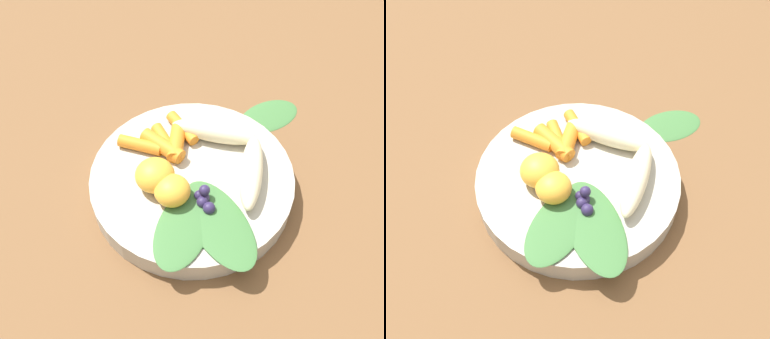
% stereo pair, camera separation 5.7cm
% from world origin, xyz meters
% --- Properties ---
extents(ground_plane, '(2.40, 2.40, 0.00)m').
position_xyz_m(ground_plane, '(0.00, 0.00, 0.00)').
color(ground_plane, brown).
extents(bowl, '(0.25, 0.25, 0.03)m').
position_xyz_m(bowl, '(0.00, 0.00, 0.02)').
color(bowl, '#B2AD9E').
rests_on(bowl, ground_plane).
extents(banana_peeled_left, '(0.11, 0.03, 0.03)m').
position_xyz_m(banana_peeled_left, '(-0.01, -0.07, 0.04)').
color(banana_peeled_left, beige).
rests_on(banana_peeled_left, bowl).
extents(banana_peeled_right, '(0.04, 0.12, 0.03)m').
position_xyz_m(banana_peeled_right, '(-0.07, -0.01, 0.04)').
color(banana_peeled_right, beige).
rests_on(banana_peeled_right, bowl).
extents(orange_segment_near, '(0.04, 0.04, 0.03)m').
position_xyz_m(orange_segment_near, '(0.01, 0.04, 0.05)').
color(orange_segment_near, '#F4A833').
rests_on(orange_segment_near, bowl).
extents(orange_segment_far, '(0.05, 0.05, 0.04)m').
position_xyz_m(orange_segment_far, '(0.04, 0.03, 0.05)').
color(orange_segment_far, '#F4A833').
rests_on(orange_segment_far, bowl).
extents(carrot_front, '(0.05, 0.05, 0.02)m').
position_xyz_m(carrot_front, '(0.03, -0.07, 0.04)').
color(carrot_front, orange).
rests_on(carrot_front, bowl).
extents(carrot_mid_left, '(0.03, 0.06, 0.02)m').
position_xyz_m(carrot_mid_left, '(0.03, -0.04, 0.04)').
color(carrot_mid_left, orange).
rests_on(carrot_mid_left, bowl).
extents(carrot_mid_right, '(0.05, 0.05, 0.02)m').
position_xyz_m(carrot_mid_right, '(0.05, -0.04, 0.04)').
color(carrot_mid_right, orange).
rests_on(carrot_mid_right, bowl).
extents(carrot_rear, '(0.06, 0.04, 0.02)m').
position_xyz_m(carrot_rear, '(0.05, -0.03, 0.04)').
color(carrot_rear, orange).
rests_on(carrot_rear, bowl).
extents(carrot_small, '(0.06, 0.02, 0.02)m').
position_xyz_m(carrot_small, '(0.08, -0.02, 0.04)').
color(carrot_small, orange).
rests_on(carrot_small, bowl).
extents(blueberry_pile, '(0.03, 0.03, 0.02)m').
position_xyz_m(blueberry_pile, '(-0.03, 0.04, 0.04)').
color(blueberry_pile, '#2D234C').
rests_on(blueberry_pile, bowl).
extents(coconut_shred_patch, '(0.05, 0.05, 0.00)m').
position_xyz_m(coconut_shred_patch, '(-0.01, 0.06, 0.03)').
color(coconut_shred_patch, white).
rests_on(coconut_shred_patch, bowl).
extents(kale_leaf_left, '(0.06, 0.12, 0.01)m').
position_xyz_m(kale_leaf_left, '(-0.01, 0.08, 0.03)').
color(kale_leaf_left, '#3D7038').
rests_on(kale_leaf_left, bowl).
extents(kale_leaf_right, '(0.14, 0.14, 0.01)m').
position_xyz_m(kale_leaf_right, '(-0.05, 0.06, 0.03)').
color(kale_leaf_right, '#3D7038').
rests_on(kale_leaf_right, bowl).
extents(kale_leaf_stray, '(0.11, 0.11, 0.01)m').
position_xyz_m(kale_leaf_stray, '(-0.07, -0.16, 0.00)').
color(kale_leaf_stray, '#3D7038').
rests_on(kale_leaf_stray, ground_plane).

